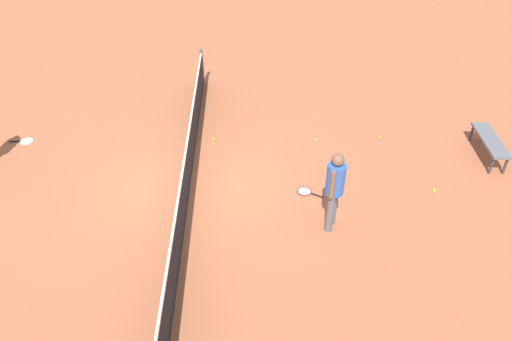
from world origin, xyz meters
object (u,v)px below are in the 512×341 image
object	(u,v)px
tennis_ball_by_net	(434,190)
tennis_ball_midcourt	(213,139)
tennis_ball_baseline	(338,161)
tennis_ball_near_player	(379,136)
tennis_ball_stray_left	(317,140)
tennis_racket_near_player	(306,192)
tennis_racket_far_player	(26,141)
courtside_bench	(490,141)
player_near_side	(335,186)

from	to	relation	value
tennis_ball_by_net	tennis_ball_midcourt	world-z (taller)	same
tennis_ball_baseline	tennis_ball_near_player	bearing A→B (deg)	-49.69
tennis_ball_baseline	tennis_ball_stray_left	world-z (taller)	same
tennis_racket_near_player	tennis_racket_far_player	size ratio (longest dim) A/B	1.01
tennis_ball_stray_left	tennis_ball_baseline	bearing A→B (deg)	-156.78
tennis_ball_by_net	tennis_ball_stray_left	bearing A→B (deg)	47.57
courtside_bench	tennis_ball_baseline	bearing A→B (deg)	92.13
tennis_ball_by_net	tennis_ball_midcourt	distance (m)	5.24
tennis_ball_baseline	courtside_bench	xyz separation A→B (m)	(0.13, -3.50, 0.38)
tennis_ball_baseline	tennis_ball_by_net	bearing A→B (deg)	-121.67
tennis_ball_baseline	player_near_side	bearing A→B (deg)	165.64
tennis_ball_midcourt	tennis_ball_stray_left	world-z (taller)	same
tennis_racket_near_player	tennis_ball_by_net	size ratio (longest dim) A/B	8.92
tennis_racket_far_player	tennis_ball_stray_left	distance (m)	7.17
tennis_racket_far_player	courtside_bench	size ratio (longest dim) A/B	0.38
player_near_side	tennis_ball_baseline	size ratio (longest dim) A/B	25.76
tennis_ball_midcourt	tennis_ball_stray_left	xyz separation A→B (m)	(-0.12, -2.54, 0.00)
tennis_racket_near_player	tennis_ball_stray_left	xyz separation A→B (m)	(1.97, -0.50, 0.02)
tennis_ball_by_net	tennis_ball_stray_left	size ratio (longest dim) A/B	1.00
courtside_bench	player_near_side	bearing A→B (deg)	119.16
tennis_ball_near_player	tennis_racket_near_player	bearing A→B (deg)	135.00
tennis_ball_stray_left	tennis_ball_by_net	bearing A→B (deg)	-132.43
tennis_ball_near_player	tennis_ball_stray_left	size ratio (longest dim) A/B	1.00
tennis_ball_near_player	courtside_bench	world-z (taller)	courtside_bench
tennis_racket_far_player	tennis_ball_by_net	world-z (taller)	tennis_ball_by_net
courtside_bench	tennis_ball_by_net	bearing A→B (deg)	127.57
tennis_ball_near_player	tennis_ball_by_net	bearing A→B (deg)	-162.98
player_near_side	tennis_ball_baseline	distance (m)	2.40
tennis_racket_far_player	tennis_ball_by_net	size ratio (longest dim) A/B	8.82
tennis_ball_stray_left	courtside_bench	bearing A→B (deg)	-101.25
tennis_ball_midcourt	courtside_bench	world-z (taller)	courtside_bench
tennis_ball_near_player	tennis_ball_midcourt	world-z (taller)	same
courtside_bench	tennis_racket_near_player	bearing A→B (deg)	105.29
tennis_racket_far_player	tennis_ball_stray_left	world-z (taller)	tennis_ball_stray_left
tennis_ball_stray_left	courtside_bench	size ratio (longest dim) A/B	0.04
tennis_racket_near_player	tennis_racket_far_player	world-z (taller)	same
tennis_ball_midcourt	tennis_ball_baseline	world-z (taller)	same
tennis_racket_near_player	tennis_racket_far_player	xyz separation A→B (m)	(2.16, 6.67, 0.00)
tennis_ball_near_player	courtside_bench	bearing A→B (deg)	-110.85
tennis_ball_midcourt	tennis_ball_baseline	xyz separation A→B (m)	(-1.02, -2.93, 0.00)
tennis_ball_midcourt	courtside_bench	size ratio (longest dim) A/B	0.04
tennis_racket_near_player	tennis_ball_baseline	xyz separation A→B (m)	(1.07, -0.89, 0.02)
tennis_ball_baseline	tennis_ball_midcourt	bearing A→B (deg)	70.84
tennis_racket_far_player	tennis_ball_near_player	xyz separation A→B (m)	(-0.09, -8.74, 0.02)
tennis_ball_by_net	tennis_ball_midcourt	bearing A→B (deg)	65.70
tennis_ball_near_player	tennis_ball_by_net	xyz separation A→B (m)	(-2.15, -0.66, 0.00)
tennis_ball_midcourt	tennis_ball_stray_left	distance (m)	2.55
tennis_racket_near_player	courtside_bench	distance (m)	4.56
tennis_ball_by_net	player_near_side	bearing A→B (deg)	112.39
tennis_ball_by_net	courtside_bench	bearing A→B (deg)	-52.43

